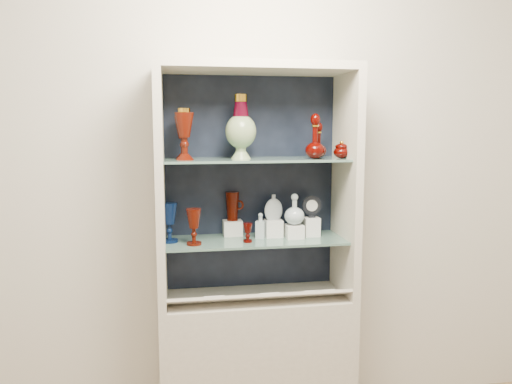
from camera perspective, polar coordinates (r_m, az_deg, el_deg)
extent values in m
cube|color=silver|center=(2.75, -0.76, 2.66)|extent=(3.50, 0.02, 2.80)
cube|color=beige|center=(2.82, 0.00, -18.98)|extent=(1.00, 0.40, 0.75)
cube|color=black|center=(2.73, -0.66, 1.04)|extent=(0.98, 0.02, 1.15)
cube|color=beige|center=(2.51, -10.88, 0.33)|extent=(0.04, 0.40, 1.15)
cube|color=beige|center=(2.66, 10.24, 0.76)|extent=(0.04, 0.40, 1.15)
cube|color=beige|center=(2.54, 0.00, 14.01)|extent=(1.00, 0.40, 0.04)
cube|color=slate|center=(2.61, -0.07, -5.52)|extent=(0.92, 0.34, 0.01)
cube|color=slate|center=(2.55, -0.07, 3.72)|extent=(0.92, 0.34, 0.01)
cube|color=beige|center=(2.56, 0.42, -11.94)|extent=(0.92, 0.17, 0.09)
cube|color=white|center=(2.53, -4.87, -11.87)|extent=(0.10, 0.06, 0.03)
cube|color=white|center=(2.56, 1.44, -11.56)|extent=(0.10, 0.06, 0.03)
cube|color=white|center=(2.61, 6.37, -11.23)|extent=(0.10, 0.06, 0.03)
cube|color=white|center=(2.63, 7.71, -11.13)|extent=(0.10, 0.06, 0.03)
cube|color=silver|center=(2.70, -2.70, -4.10)|extent=(0.10, 0.10, 0.08)
cube|color=silver|center=(2.66, 2.01, -4.15)|extent=(0.09, 0.09, 0.09)
cube|color=silver|center=(2.64, 4.39, -4.50)|extent=(0.09, 0.09, 0.07)
cube|color=silver|center=(2.69, 6.35, -3.96)|extent=(0.08, 0.08, 0.10)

